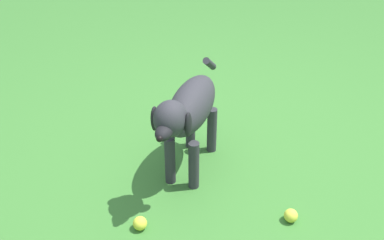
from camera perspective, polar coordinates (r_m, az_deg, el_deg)
ground at (r=2.38m, az=6.01°, el=-7.43°), size 14.00×14.00×0.00m
dog at (r=2.19m, az=-0.41°, el=1.18°), size 0.40×0.81×0.58m
tennis_ball_0 at (r=2.09m, az=-6.81°, el=-13.25°), size 0.07×0.07×0.07m
tennis_ball_1 at (r=2.16m, az=12.78°, el=-12.07°), size 0.07×0.07×0.07m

